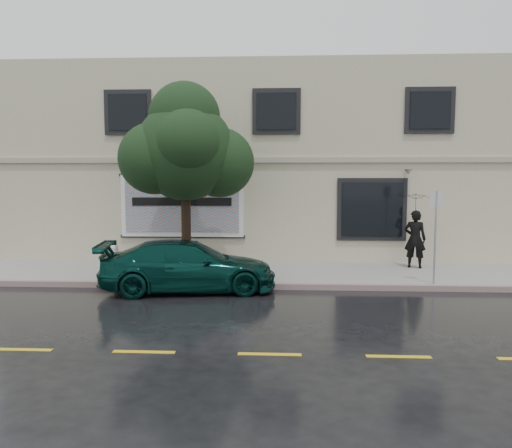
{
  "coord_description": "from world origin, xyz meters",
  "views": [
    {
      "loc": [
        0.2,
        -11.85,
        3.08
      ],
      "look_at": [
        -0.54,
        2.2,
        1.71
      ],
      "focal_mm": 35.0,
      "sensor_mm": 36.0,
      "label": 1
    }
  ],
  "objects_px": {
    "pedestrian": "(415,239)",
    "street_tree": "(185,152)",
    "car": "(188,266)",
    "fire_hydrant": "(115,258)"
  },
  "relations": [
    {
      "from": "pedestrian",
      "to": "street_tree",
      "type": "distance_m",
      "value": 7.69
    },
    {
      "from": "car",
      "to": "fire_hydrant",
      "type": "relative_size",
      "value": 5.52
    },
    {
      "from": "fire_hydrant",
      "to": "car",
      "type": "bearing_deg",
      "value": -32.73
    },
    {
      "from": "car",
      "to": "pedestrian",
      "type": "xyz_separation_m",
      "value": [
        6.73,
        2.91,
        0.4
      ]
    },
    {
      "from": "car",
      "to": "pedestrian",
      "type": "distance_m",
      "value": 7.34
    },
    {
      "from": "pedestrian",
      "to": "fire_hydrant",
      "type": "height_order",
      "value": "pedestrian"
    },
    {
      "from": "pedestrian",
      "to": "fire_hydrant",
      "type": "relative_size",
      "value": 2.19
    },
    {
      "from": "car",
      "to": "pedestrian",
      "type": "relative_size",
      "value": 2.52
    },
    {
      "from": "car",
      "to": "street_tree",
      "type": "bearing_deg",
      "value": 4.72
    },
    {
      "from": "pedestrian",
      "to": "street_tree",
      "type": "height_order",
      "value": "street_tree"
    }
  ]
}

